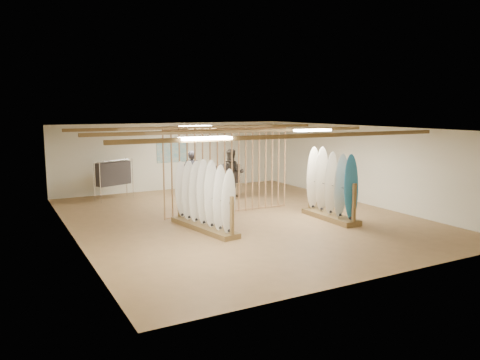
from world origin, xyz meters
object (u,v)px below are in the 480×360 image
shopper_b (232,170)px  rack_left (204,207)px  clothing_rack_a (114,174)px  rack_right (331,196)px  clothing_rack_b (228,174)px  shopper_a (192,171)px

shopper_b → rack_left: bearing=-103.9°
rack_left → clothing_rack_a: rack_left is taller
rack_right → clothing_rack_b: 5.04m
clothing_rack_a → shopper_b: shopper_b is taller
rack_right → clothing_rack_b: (-1.07, 4.92, 0.14)m
rack_left → clothing_rack_b: (2.90, 4.22, 0.20)m
rack_right → clothing_rack_a: rack_right is taller
rack_left → clothing_rack_a: bearing=92.0°
shopper_a → shopper_b: (1.34, -0.79, 0.03)m
rack_right → shopper_b: size_ratio=1.07×
clothing_rack_a → shopper_a: 2.94m
rack_right → shopper_a: (-2.33, 5.50, 0.30)m
clothing_rack_b → shopper_b: (0.08, -0.21, 0.19)m
clothing_rack_b → shopper_b: bearing=-91.5°
shopper_a → shopper_b: shopper_b is taller
rack_left → rack_right: (3.97, -0.70, 0.06)m
rack_left → clothing_rack_b: bearing=46.0°
clothing_rack_a → rack_right: bearing=-72.1°
shopper_a → rack_left: bearing=100.6°
clothing_rack_b → rack_left: bearing=-148.0°
shopper_b → clothing_rack_b: bearing=134.7°
clothing_rack_b → shopper_b: 0.29m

